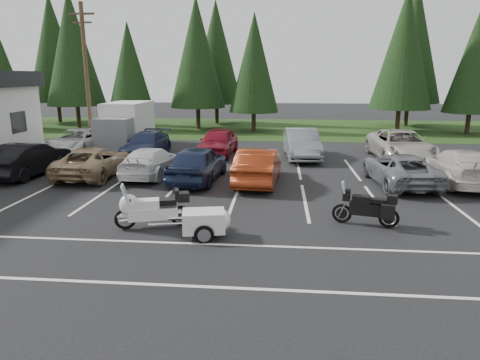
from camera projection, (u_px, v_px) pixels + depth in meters
name	position (u px, v px, depth m)	size (l,w,h in m)	color
ground	(218.00, 207.00, 15.52)	(120.00, 120.00, 0.00)	black
grass_strip	(255.00, 128.00, 38.73)	(80.00, 16.00, 0.01)	#1C3711
lake_water	(291.00, 105.00, 68.35)	(70.00, 50.00, 0.02)	slate
utility_pole	(87.00, 75.00, 26.89)	(1.60, 0.26, 9.00)	#473321
box_truck	(124.00, 126.00, 27.97)	(2.40, 5.60, 2.90)	silver
stall_markings	(225.00, 192.00, 17.46)	(32.00, 16.00, 0.01)	silver
conifer_2	(72.00, 48.00, 37.33)	(5.10, 5.10, 11.89)	#332316
conifer_3	(129.00, 68.00, 35.89)	(3.87, 3.87, 9.02)	#332316
conifer_4	(197.00, 53.00, 36.55)	(4.80, 4.80, 11.17)	#332316
conifer_5	(254.00, 63.00, 35.07)	(4.14, 4.14, 9.63)	#332316
conifer_6	(404.00, 49.00, 34.23)	(4.93, 4.93, 11.48)	#332316
conifer_7	(476.00, 60.00, 33.67)	(4.27, 4.27, 9.94)	#332316
conifer_back_a	(53.00, 48.00, 41.69)	(5.28, 5.28, 12.30)	#332316
conifer_back_b	(216.00, 52.00, 40.85)	(4.97, 4.97, 11.58)	#332316
conifer_back_c	(413.00, 43.00, 38.41)	(5.50, 5.50, 12.81)	#332316
car_near_1	(29.00, 159.00, 20.26)	(1.68, 4.81, 1.58)	black
car_near_2	(94.00, 162.00, 20.15)	(2.31, 5.02, 1.39)	#8C7351
car_near_3	(152.00, 162.00, 20.22)	(1.89, 4.65, 1.35)	silver
car_near_4	(198.00, 163.00, 19.19)	(1.92, 4.77, 1.63)	#19223E
car_near_5	(259.00, 166.00, 18.83)	(1.66, 4.76, 1.57)	maroon
car_near_6	(400.00, 169.00, 18.55)	(2.28, 4.94, 1.37)	slate
car_near_7	(460.00, 167.00, 18.70)	(2.15, 5.29, 1.54)	beige
car_far_0	(78.00, 141.00, 26.19)	(2.42, 5.26, 1.46)	white
car_far_1	(146.00, 144.00, 25.19)	(1.97, 4.84, 1.40)	#181E3D
car_far_2	(218.00, 142.00, 25.38)	(1.90, 4.72, 1.61)	maroon
car_far_3	(302.00, 144.00, 24.51)	(1.76, 5.05, 1.66)	slate
car_far_4	(401.00, 145.00, 23.91)	(2.78, 6.02, 1.67)	#B3ACA4
touring_motorcycle	(153.00, 205.00, 13.28)	(2.61, 0.80, 1.45)	silver
cargo_trailer	(204.00, 224.00, 12.56)	(1.78, 1.00, 0.82)	white
adventure_motorcycle	(366.00, 204.00, 13.49)	(2.29, 0.80, 1.39)	black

